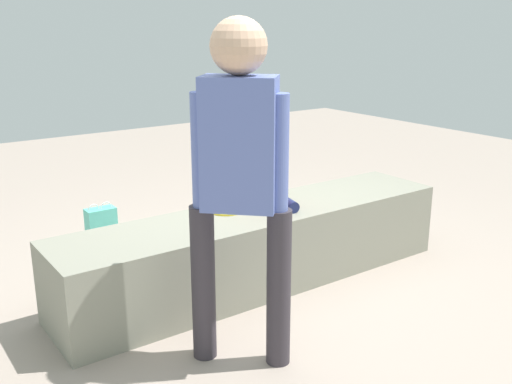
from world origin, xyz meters
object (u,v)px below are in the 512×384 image
at_px(cake_plate, 227,208).
at_px(party_cup_red, 222,237).
at_px(cake_box_white, 141,246).
at_px(handbag_black_leather, 139,257).
at_px(handbag_brown_canvas, 95,276).
at_px(water_bottle_near_gift, 260,227).
at_px(adult_standing, 240,166).
at_px(child_seated, 270,176).
at_px(gift_bag, 101,226).

distance_m(cake_plate, party_cup_red, 0.88).
xyz_separation_m(cake_box_white, handbag_black_leather, (-0.17, -0.35, 0.06)).
bearing_deg(handbag_brown_canvas, water_bottle_near_gift, 8.84).
bearing_deg(cake_box_white, party_cup_red, -17.71).
bearing_deg(handbag_brown_canvas, cake_box_white, 42.94).
distance_m(adult_standing, cake_box_white, 1.93).
height_order(child_seated, gift_bag, child_seated).
xyz_separation_m(child_seated, water_bottle_near_gift, (0.39, 0.66, -0.63)).
relative_size(cake_plate, handbag_brown_canvas, 0.62).
bearing_deg(gift_bag, party_cup_red, -34.41).
distance_m(adult_standing, handbag_brown_canvas, 1.50).
relative_size(cake_plate, party_cup_red, 2.20).
bearing_deg(handbag_black_leather, water_bottle_near_gift, 3.99).
bearing_deg(gift_bag, cake_box_white, -63.41).
bearing_deg(cake_plate, child_seated, -20.02).
relative_size(handbag_black_leather, handbag_brown_canvas, 0.90).
height_order(adult_standing, cake_box_white, adult_standing).
xyz_separation_m(gift_bag, party_cup_red, (0.78, -0.54, -0.10)).
xyz_separation_m(cake_plate, handbag_brown_canvas, (-0.79, 0.33, -0.40)).
distance_m(cake_box_white, handbag_brown_canvas, 0.75).
distance_m(child_seated, handbag_black_leather, 1.09).
xyz_separation_m(cake_box_white, handbag_brown_canvas, (-0.54, -0.51, 0.08)).
xyz_separation_m(child_seated, handbag_black_leather, (-0.70, 0.59, -0.60)).
height_order(gift_bag, water_bottle_near_gift, gift_bag).
bearing_deg(party_cup_red, cake_plate, -119.67).
xyz_separation_m(adult_standing, water_bottle_near_gift, (1.11, 1.38, -0.94)).
relative_size(cake_plate, cake_box_white, 0.75).
bearing_deg(handbag_brown_canvas, handbag_black_leather, 22.10).
relative_size(cake_box_white, handbag_black_leather, 0.92).
distance_m(cake_box_white, handbag_black_leather, 0.40).
bearing_deg(party_cup_red, cake_box_white, 162.29).
bearing_deg(cake_plate, adult_standing, -118.45).
xyz_separation_m(adult_standing, handbag_black_leather, (0.02, 1.30, -0.92)).
xyz_separation_m(adult_standing, gift_bag, (0.02, 2.00, -0.89)).
relative_size(gift_bag, handbag_brown_canvas, 0.94).
bearing_deg(handbag_brown_canvas, cake_plate, -22.88).
height_order(cake_plate, party_cup_red, cake_plate).
xyz_separation_m(party_cup_red, handbag_brown_canvas, (-1.16, -0.31, 0.08)).
xyz_separation_m(gift_bag, cake_box_white, (0.17, -0.34, -0.09)).
height_order(adult_standing, gift_bag, adult_standing).
xyz_separation_m(gift_bag, handbag_black_leather, (0.00, -0.70, -0.03)).
distance_m(adult_standing, handbag_black_leather, 1.59).
bearing_deg(adult_standing, party_cup_red, 61.01).
bearing_deg(cake_box_white, cake_plate, -73.56).
relative_size(adult_standing, handbag_black_leather, 5.27).
relative_size(water_bottle_near_gift, handbag_black_leather, 0.64).
distance_m(adult_standing, party_cup_red, 1.94).
height_order(water_bottle_near_gift, cake_box_white, water_bottle_near_gift).
height_order(child_seated, water_bottle_near_gift, child_seated).
height_order(child_seated, handbag_brown_canvas, child_seated).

